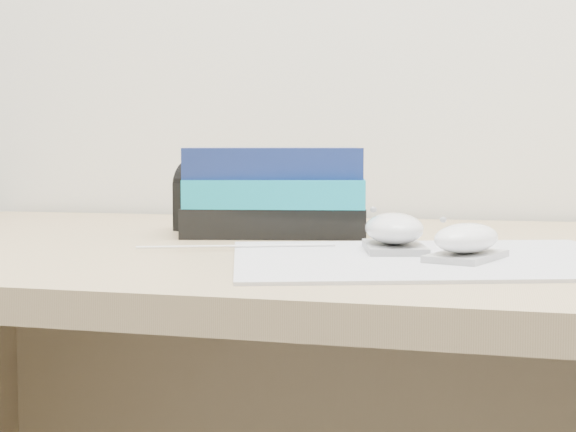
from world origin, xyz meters
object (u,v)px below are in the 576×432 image
(mouse_rear, at_px, (394,232))
(book_stack, at_px, (276,192))
(desk, at_px, (406,423))
(pouch, at_px, (222,196))
(mouse_front, at_px, (466,241))

(mouse_rear, distance_m, book_stack, 0.26)
(desk, relative_size, pouch, 11.68)
(mouse_rear, height_order, book_stack, book_stack)
(pouch, bearing_deg, mouse_front, -37.61)
(book_stack, relative_size, pouch, 1.93)
(desk, relative_size, mouse_front, 14.94)
(desk, bearing_deg, pouch, 171.96)
(desk, relative_size, mouse_rear, 13.37)
(mouse_front, height_order, book_stack, book_stack)
(desk, distance_m, pouch, 0.38)
(mouse_rear, bearing_deg, desk, 91.33)
(mouse_rear, xyz_separation_m, pouch, (-0.26, 0.20, 0.03))
(mouse_front, relative_size, book_stack, 0.41)
(mouse_front, bearing_deg, desk, 109.69)
(mouse_front, distance_m, pouch, 0.43)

